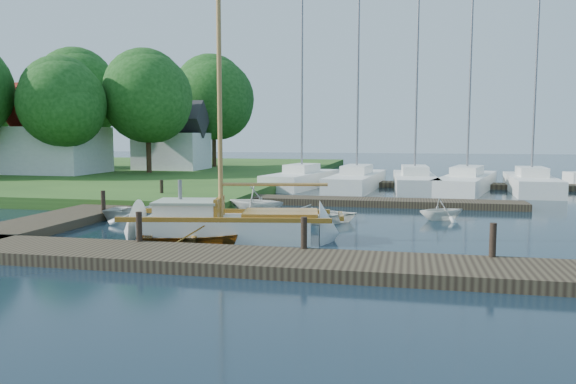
% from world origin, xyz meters
% --- Properties ---
extents(ground, '(160.00, 160.00, 0.00)m').
position_xyz_m(ground, '(0.00, 0.00, 0.00)').
color(ground, black).
rests_on(ground, ground).
extents(near_dock, '(18.00, 2.20, 0.30)m').
position_xyz_m(near_dock, '(0.00, -6.00, 0.15)').
color(near_dock, black).
rests_on(near_dock, ground).
extents(left_dock, '(2.20, 18.00, 0.30)m').
position_xyz_m(left_dock, '(-8.00, 2.00, 0.15)').
color(left_dock, black).
rests_on(left_dock, ground).
extents(far_dock, '(14.00, 1.60, 0.30)m').
position_xyz_m(far_dock, '(2.00, 6.50, 0.15)').
color(far_dock, black).
rests_on(far_dock, ground).
extents(pontoon, '(30.00, 1.60, 0.30)m').
position_xyz_m(pontoon, '(10.00, 16.00, 0.15)').
color(pontoon, black).
rests_on(pontoon, ground).
extents(shore, '(50.00, 40.00, 0.50)m').
position_xyz_m(shore, '(-28.00, 22.00, 0.25)').
color(shore, '#294C1B').
rests_on(shore, ground).
extents(mooring_post_1, '(0.16, 0.16, 0.80)m').
position_xyz_m(mooring_post_1, '(-3.00, -5.00, 0.70)').
color(mooring_post_1, black).
rests_on(mooring_post_1, near_dock).
extents(mooring_post_2, '(0.16, 0.16, 0.80)m').
position_xyz_m(mooring_post_2, '(1.50, -5.00, 0.70)').
color(mooring_post_2, black).
rests_on(mooring_post_2, near_dock).
extents(mooring_post_3, '(0.16, 0.16, 0.80)m').
position_xyz_m(mooring_post_3, '(6.00, -5.00, 0.70)').
color(mooring_post_3, black).
rests_on(mooring_post_3, near_dock).
extents(mooring_post_4, '(0.16, 0.16, 0.80)m').
position_xyz_m(mooring_post_4, '(-7.00, 0.00, 0.70)').
color(mooring_post_4, black).
rests_on(mooring_post_4, left_dock).
extents(mooring_post_5, '(0.16, 0.16, 0.80)m').
position_xyz_m(mooring_post_5, '(-7.00, 5.00, 0.70)').
color(mooring_post_5, black).
rests_on(mooring_post_5, left_dock).
extents(sailboat, '(7.38, 3.17, 9.83)m').
position_xyz_m(sailboat, '(-1.10, -2.72, 0.34)').
color(sailboat, white).
rests_on(sailboat, ground).
extents(dinghy, '(4.36, 3.85, 0.75)m').
position_xyz_m(dinghy, '(-1.78, -3.61, 0.37)').
color(dinghy, '#825510').
rests_on(dinghy, ground).
extents(tender_a, '(4.15, 3.12, 0.82)m').
position_xyz_m(tender_a, '(-4.97, 0.38, 0.41)').
color(tender_a, white).
rests_on(tender_a, ground).
extents(tender_b, '(2.75, 2.49, 1.25)m').
position_xyz_m(tender_b, '(-1.89, 2.68, 0.63)').
color(tender_b, white).
rests_on(tender_b, ground).
extents(tender_c, '(3.90, 3.17, 0.71)m').
position_xyz_m(tender_c, '(0.57, 1.11, 0.36)').
color(tender_c, white).
rests_on(tender_c, ground).
extents(tender_d, '(2.31, 2.21, 0.94)m').
position_xyz_m(tender_d, '(5.25, 2.70, 0.47)').
color(tender_d, white).
rests_on(tender_d, ground).
extents(marina_boat_0, '(3.62, 7.91, 11.87)m').
position_xyz_m(marina_boat_0, '(-2.29, 14.41, 0.58)').
color(marina_boat_0, white).
rests_on(marina_boat_0, ground).
extents(marina_boat_1, '(2.99, 9.01, 11.40)m').
position_xyz_m(marina_boat_1, '(1.06, 13.95, 0.57)').
color(marina_boat_1, white).
rests_on(marina_boat_1, ground).
extents(marina_boat_2, '(2.61, 8.47, 12.28)m').
position_xyz_m(marina_boat_2, '(4.34, 14.01, 0.58)').
color(marina_boat_2, white).
rests_on(marina_boat_2, ground).
extents(marina_boat_3, '(4.39, 9.53, 10.80)m').
position_xyz_m(marina_boat_3, '(7.21, 14.13, 0.56)').
color(marina_boat_3, white).
rests_on(marina_boat_3, ground).
extents(marina_boat_4, '(2.62, 7.86, 11.34)m').
position_xyz_m(marina_boat_4, '(10.58, 14.06, 0.58)').
color(marina_boat_4, white).
rests_on(marina_boat_4, ground).
extents(house_a, '(6.30, 5.00, 6.29)m').
position_xyz_m(house_a, '(-20.00, 16.00, 2.96)').
color(house_a, silver).
rests_on(house_a, shore).
extents(house_c, '(5.25, 4.00, 5.28)m').
position_xyz_m(house_c, '(-14.00, 22.00, 2.58)').
color(house_c, silver).
rests_on(house_c, shore).
extents(tree_2, '(5.83, 5.75, 7.82)m').
position_xyz_m(tree_2, '(-18.00, 14.05, 5.25)').
color(tree_2, '#332114').
rests_on(tree_2, shore).
extents(tree_3, '(6.41, 6.38, 8.74)m').
position_xyz_m(tree_3, '(-14.00, 18.05, 5.81)').
color(tree_3, '#332114').
rests_on(tree_3, shore).
extents(tree_4, '(7.01, 7.01, 9.66)m').
position_xyz_m(tree_4, '(-22.00, 22.05, 6.37)').
color(tree_4, '#332114').
rests_on(tree_4, shore).
extents(tree_7, '(6.83, 6.83, 9.38)m').
position_xyz_m(tree_7, '(-12.00, 26.05, 6.20)').
color(tree_7, '#332114').
rests_on(tree_7, shore).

